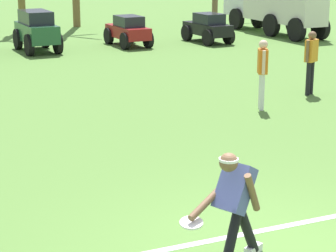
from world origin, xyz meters
The scene contains 9 objects.
field_line_paint centered at (0.00, 0.60, 0.00)m, with size 26.16×0.11×0.01m, color white.
frisbee_thrower centered at (-0.52, -0.10, 0.79)m, with size 1.13×0.55×1.39m.
frisbee_in_flight centered at (-1.08, -0.15, 0.65)m, with size 0.34×0.34×0.07m.
teammate_near_sideline centered at (3.62, 6.23, 0.94)m, with size 0.32×0.48×1.56m.
teammate_midfield centered at (5.48, 7.07, 0.94)m, with size 0.47×0.34×1.56m.
parked_car_slot_c centered at (0.76, 16.43, 0.74)m, with size 1.29×2.40×1.40m.
parked_car_slot_d centered at (4.09, 16.43, 0.56)m, with size 1.23×2.26×1.10m.
parked_car_slot_e centered at (7.16, 16.10, 0.56)m, with size 1.30×2.28×1.10m.
box_truck centered at (10.81, 17.25, 1.23)m, with size 1.71×5.96×2.20m.
Camera 1 is at (-3.86, -6.08, 3.55)m, focal length 70.00 mm.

